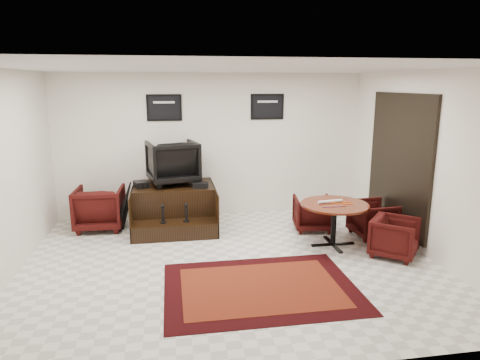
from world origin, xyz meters
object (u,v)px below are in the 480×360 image
object	(u,v)px
shine_chair	(173,160)
armchair_side	(100,206)
table_chair_window	(373,217)
meeting_table	(334,209)
table_chair_back	(313,211)
shine_podium	(174,207)
table_chair_corner	(395,235)

from	to	relation	value
shine_chair	armchair_side	bearing A→B (deg)	-7.19
table_chair_window	armchair_side	bearing A→B (deg)	71.78
shine_chair	meeting_table	xyz separation A→B (m)	(2.55, -1.60, -0.59)
armchair_side	table_chair_back	xyz separation A→B (m)	(3.81, -0.68, -0.09)
armchair_side	shine_podium	bearing A→B (deg)	-179.85
shine_podium	table_chair_window	bearing A→B (deg)	-18.73
shine_chair	table_chair_corner	size ratio (longest dim) A/B	1.34
table_chair_window	table_chair_back	bearing A→B (deg)	56.81
shine_podium	meeting_table	bearing A→B (deg)	-29.71
shine_chair	table_chair_back	bearing A→B (deg)	150.47
armchair_side	table_chair_corner	size ratio (longest dim) A/B	1.28
shine_podium	meeting_table	size ratio (longest dim) A/B	1.41
table_chair_back	table_chair_window	world-z (taller)	table_chair_window
shine_chair	table_chair_corner	distance (m)	4.05
meeting_table	table_chair_corner	distance (m)	1.00
meeting_table	table_chair_corner	bearing A→B (deg)	-37.25
meeting_table	table_chair_corner	world-z (taller)	meeting_table
armchair_side	table_chair_back	distance (m)	3.87
shine_podium	table_chair_window	size ratio (longest dim) A/B	2.23
shine_podium	table_chair_corner	size ratio (longest dim) A/B	2.30
shine_podium	shine_chair	bearing A→B (deg)	90.00
shine_podium	table_chair_back	xyz separation A→B (m)	(2.47, -0.64, -0.02)
shine_chair	table_chair_corner	xyz separation A→B (m)	(3.30, -2.18, -0.88)
table_chair_window	shine_podium	bearing A→B (deg)	67.19
table_chair_back	table_chair_window	distance (m)	1.05
meeting_table	table_chair_window	xyz separation A→B (m)	(0.84, 0.30, -0.28)
shine_podium	table_chair_back	size ratio (longest dim) A/B	2.27
table_chair_back	shine_chair	bearing A→B (deg)	-8.95
table_chair_back	table_chair_corner	world-z (taller)	table_chair_back
shine_podium	armchair_side	xyz separation A→B (m)	(-1.34, 0.04, 0.07)
meeting_table	table_chair_back	size ratio (longest dim) A/B	1.61
armchair_side	meeting_table	bearing A→B (deg)	160.90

